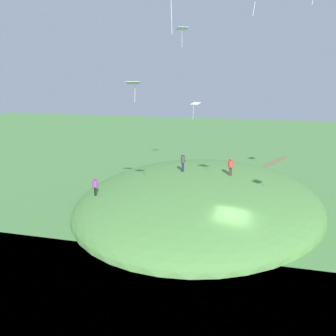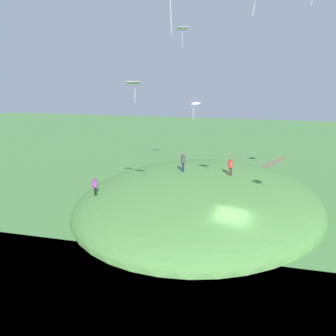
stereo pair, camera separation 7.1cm
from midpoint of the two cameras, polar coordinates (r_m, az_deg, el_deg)
name	(u,v)px [view 2 (the right image)]	position (r m, az deg, el deg)	size (l,w,h in m)	color
ground_plane	(231,241)	(27.66, 9.88, -11.11)	(160.00, 160.00, 0.00)	#4C8141
grass_hill	(200,201)	(35.67, 5.02, -5.09)	(28.70, 22.67, 5.24)	#4F873F
dirt_path	(266,166)	(50.70, 14.97, 0.30)	(14.33, 1.02, 0.04)	#696344
person_walking_path	(183,160)	(35.77, 2.40, 1.26)	(0.44, 0.44, 1.84)	#1D2446
person_watching_kites	(231,165)	(34.95, 9.77, 0.53)	(0.53, 0.53, 1.73)	#3E2F24
person_with_child	(95,184)	(32.68, -11.17, -2.49)	(0.61, 0.61, 1.65)	black
kite_3	(196,104)	(36.65, 4.35, 9.81)	(0.97, 1.08, 1.68)	white
kite_4	(183,29)	(36.78, 2.32, 20.72)	(1.21, 1.29, 1.81)	white
kite_5	(133,83)	(31.13, -5.35, 12.92)	(0.99, 1.27, 1.72)	silver
mooring_post	(206,247)	(25.07, 6.06, -12.12)	(0.14, 0.14, 1.28)	brown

